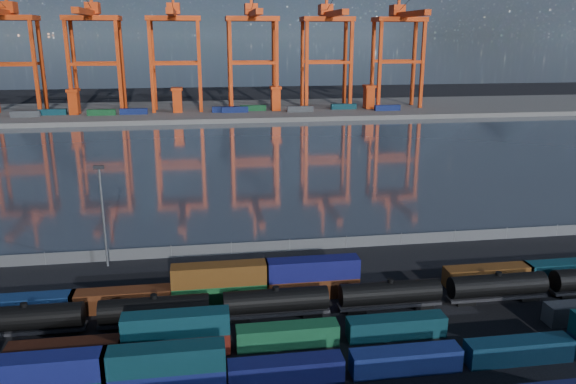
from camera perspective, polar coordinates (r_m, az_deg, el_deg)
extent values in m
plane|color=black|center=(72.24, 3.70, -14.12)|extent=(700.00, 700.00, 0.00)
plane|color=#323D49|center=(170.57, -3.80, 3.48)|extent=(700.00, 700.00, 0.00)
cube|color=#514F4C|center=(273.77, -5.74, 8.24)|extent=(700.00, 70.00, 2.00)
cube|color=navy|center=(63.05, -23.67, -16.11)|extent=(12.33, 2.51, 2.67)
cube|color=navy|center=(62.42, -12.28, -18.28)|extent=(12.33, 2.51, 2.67)
cube|color=#0B313B|center=(60.99, -12.43, -16.20)|extent=(12.33, 2.51, 2.67)
cube|color=#0F144D|center=(62.71, -0.20, -17.71)|extent=(12.33, 2.51, 2.67)
cube|color=navy|center=(65.68, 11.86, -16.39)|extent=(12.33, 2.51, 2.67)
cube|color=#0C2B42|center=(71.09, 22.36, -14.66)|extent=(12.33, 2.51, 2.67)
cube|color=#512010|center=(70.37, -21.79, -14.94)|extent=(12.23, 2.49, 2.65)
cube|color=#5B150D|center=(68.51, -11.20, -14.91)|extent=(12.23, 2.49, 2.65)
cube|color=#0C3641|center=(67.22, -11.32, -12.96)|extent=(12.23, 2.49, 2.65)
cube|color=#165431|center=(68.98, -0.05, -14.36)|extent=(12.23, 2.49, 2.65)
cube|color=#0B313A|center=(71.98, 10.94, -13.30)|extent=(12.23, 2.49, 2.65)
cube|color=navy|center=(82.98, -25.31, -10.45)|extent=(13.18, 2.68, 2.86)
cube|color=#592911|center=(80.19, -16.54, -10.45)|extent=(13.18, 2.68, 2.86)
cube|color=#175727|center=(79.32, -6.86, -10.17)|extent=(13.18, 2.68, 2.86)
cube|color=brown|center=(78.13, -6.93, -8.28)|extent=(13.18, 2.68, 2.86)
cube|color=#532610|center=(80.60, 2.48, -9.63)|extent=(13.18, 2.68, 2.86)
cube|color=#111359|center=(79.42, 2.51, -7.77)|extent=(13.18, 2.68, 2.86)
cube|color=brown|center=(89.22, 19.60, -8.00)|extent=(13.18, 2.68, 2.86)
cube|color=#0D3946|center=(95.70, 26.38, -7.14)|extent=(13.18, 2.68, 2.86)
cylinder|color=black|center=(77.49, -25.11, -11.48)|extent=(13.66, 3.05, 3.05)
cylinder|color=black|center=(76.78, -25.26, -10.36)|extent=(0.84, 0.84, 0.53)
cube|color=black|center=(78.23, -24.97, -12.59)|extent=(14.19, 2.10, 0.42)
cube|color=black|center=(77.20, -21.48, -12.92)|extent=(2.63, 1.89, 0.63)
cylinder|color=black|center=(74.48, -13.39, -11.46)|extent=(13.66, 3.05, 3.05)
cylinder|color=black|center=(73.74, -13.47, -10.30)|extent=(0.84, 0.84, 0.53)
cube|color=black|center=(75.25, -13.31, -12.60)|extent=(14.19, 2.10, 0.42)
cube|color=black|center=(76.03, -16.93, -12.93)|extent=(2.63, 1.89, 0.63)
cube|color=black|center=(75.15, -9.61, -12.79)|extent=(2.63, 1.89, 0.63)
cylinder|color=black|center=(74.63, -1.24, -10.95)|extent=(13.66, 3.05, 3.05)
cylinder|color=black|center=(73.90, -1.25, -9.78)|extent=(0.84, 0.84, 0.53)
cube|color=black|center=(75.40, -1.23, -12.09)|extent=(14.19, 2.10, 0.42)
cube|color=black|center=(75.21, -4.89, -12.59)|extent=(2.63, 1.89, 0.63)
cube|color=black|center=(76.27, 2.38, -12.11)|extent=(2.63, 1.89, 0.63)
cylinder|color=black|center=(77.93, 10.31, -10.01)|extent=(13.66, 3.05, 3.05)
cylinder|color=black|center=(77.23, 10.37, -8.88)|extent=(0.84, 0.84, 0.53)
cube|color=black|center=(78.66, 10.25, -11.11)|extent=(14.19, 2.10, 0.42)
cube|color=black|center=(77.55, 6.86, -11.73)|extent=(2.63, 1.89, 0.63)
cube|color=black|center=(80.42, 13.49, -11.02)|extent=(2.63, 1.89, 0.63)
cylinder|color=black|center=(84.00, 20.50, -8.84)|extent=(13.66, 3.05, 3.05)
cylinder|color=black|center=(83.35, 20.61, -7.79)|extent=(0.84, 0.84, 0.53)
cube|color=black|center=(84.69, 20.39, -9.88)|extent=(14.19, 2.10, 0.42)
cube|color=black|center=(82.77, 17.44, -10.53)|extent=(2.63, 1.89, 0.63)
cube|color=black|center=(87.16, 23.13, -9.74)|extent=(2.63, 1.89, 0.63)
cube|color=black|center=(90.38, 26.43, -9.23)|extent=(2.63, 1.89, 0.63)
cube|color=#595B5E|center=(96.74, 0.18, -5.46)|extent=(160.00, 0.06, 2.00)
cylinder|color=slate|center=(99.20, -23.45, -6.21)|extent=(0.12, 0.12, 2.20)
cylinder|color=slate|center=(97.05, -17.71, -6.10)|extent=(0.12, 0.12, 2.20)
cylinder|color=slate|center=(95.90, -11.78, -5.93)|extent=(0.12, 0.12, 2.20)
cylinder|color=slate|center=(95.78, -5.77, -5.70)|extent=(0.12, 0.12, 2.20)
cylinder|color=slate|center=(96.70, 0.18, -5.40)|extent=(0.12, 0.12, 2.20)
cylinder|color=slate|center=(98.64, 5.95, -5.06)|extent=(0.12, 0.12, 2.20)
cylinder|color=slate|center=(101.52, 11.44, -4.69)|extent=(0.12, 0.12, 2.20)
cylinder|color=slate|center=(105.28, 16.58, -4.30)|extent=(0.12, 0.12, 2.20)
cylinder|color=slate|center=(109.83, 21.32, -3.91)|extent=(0.12, 0.12, 2.20)
cylinder|color=slate|center=(115.07, 25.66, -3.53)|extent=(0.12, 0.12, 2.20)
cylinder|color=slate|center=(92.92, -18.24, -2.59)|extent=(0.36, 0.36, 16.00)
cube|color=black|center=(90.79, -18.68, 2.39)|extent=(1.60, 0.40, 0.60)
cube|color=#BF350D|center=(270.21, -24.28, 11.26)|extent=(1.53, 1.53, 43.11)
cube|color=#BF350D|center=(281.31, -23.67, 11.45)|extent=(1.53, 1.53, 43.11)
cube|color=#BF350D|center=(273.05, -26.50, 11.49)|extent=(21.08, 1.34, 1.34)
cube|color=#BF350D|center=(284.04, -25.81, 11.67)|extent=(21.08, 1.34, 1.34)
cube|color=#BF350D|center=(278.37, -26.64, 15.55)|extent=(23.95, 13.41, 2.11)
cube|color=#BF350D|center=(282.19, -26.51, 16.43)|extent=(5.75, 7.66, 4.79)
cube|color=#BF350D|center=(266.92, -21.35, 11.52)|extent=(1.53, 1.53, 43.11)
cube|color=#BF350D|center=(278.14, -20.85, 11.70)|extent=(1.53, 1.53, 43.11)
cube|color=#BF350D|center=(263.25, -16.78, 11.88)|extent=(1.53, 1.53, 43.11)
cube|color=#BF350D|center=(274.63, -16.46, 12.03)|extent=(1.53, 1.53, 43.11)
cube|color=#BF350D|center=(264.77, -19.12, 12.17)|extent=(21.08, 1.34, 1.34)
cube|color=#BF350D|center=(276.09, -18.71, 12.32)|extent=(21.08, 1.34, 1.34)
cube|color=#BF350D|center=(270.26, -19.29, 16.34)|extent=(23.95, 13.41, 2.11)
cube|color=#BF350D|center=(259.00, -19.78, 16.79)|extent=(2.87, 45.98, 2.39)
cube|color=#BF350D|center=(274.18, -19.23, 17.23)|extent=(5.75, 7.66, 4.79)
cube|color=#BF350D|center=(261.73, -13.70, 12.07)|extent=(1.53, 1.53, 43.11)
cube|color=#BF350D|center=(273.17, -13.50, 12.22)|extent=(1.53, 1.53, 43.11)
cube|color=#BF350D|center=(260.84, -8.98, 12.31)|extent=(1.53, 1.53, 43.11)
cube|color=#BF350D|center=(272.31, -8.98, 12.44)|extent=(1.53, 1.53, 43.11)
cube|color=#BF350D|center=(260.96, -11.37, 12.67)|extent=(21.08, 1.34, 1.34)
cube|color=#BF350D|center=(272.44, -11.27, 12.79)|extent=(21.08, 1.34, 1.34)
cube|color=#BF350D|center=(266.53, -11.55, 16.90)|extent=(23.95, 13.41, 2.11)
cube|color=#BF350D|center=(255.11, -11.69, 17.39)|extent=(2.87, 45.98, 2.39)
cube|color=#BF350D|center=(270.50, -11.56, 17.79)|extent=(5.75, 7.66, 4.79)
cube|color=#BF350D|center=(261.18, -5.85, 12.42)|extent=(1.53, 1.53, 43.11)
cube|color=#BF350D|center=(272.64, -5.98, 12.55)|extent=(1.53, 1.53, 43.11)
cube|color=#BF350D|center=(263.10, -1.15, 12.52)|extent=(1.53, 1.53, 43.11)
cube|color=#BF350D|center=(274.48, -1.48, 12.64)|extent=(1.53, 1.53, 43.11)
cube|color=#BF350D|center=(261.82, -3.50, 12.95)|extent=(21.08, 1.34, 1.34)
cube|color=#BF350D|center=(273.26, -3.73, 13.06)|extent=(21.08, 1.34, 1.34)
cube|color=#BF350D|center=(267.36, -3.69, 17.16)|extent=(23.95, 13.41, 2.11)
cube|color=#BF350D|center=(255.98, -3.46, 17.66)|extent=(2.87, 45.98, 2.39)
cube|color=#BF350D|center=(271.33, -3.78, 18.05)|extent=(5.75, 7.66, 4.79)
cube|color=#BF350D|center=(265.28, 1.90, 12.54)|extent=(1.53, 1.53, 43.11)
cube|color=#BF350D|center=(276.57, 1.46, 12.67)|extent=(1.53, 1.53, 43.11)
cube|color=#BF350D|center=(269.91, 6.41, 12.50)|extent=(1.53, 1.53, 43.11)
cube|color=#BF350D|center=(281.02, 5.80, 12.64)|extent=(1.53, 1.53, 43.11)
cube|color=#BF350D|center=(267.29, 4.19, 12.99)|extent=(21.08, 1.34, 1.34)
cube|color=#BF350D|center=(278.51, 3.65, 13.10)|extent=(21.08, 1.34, 1.34)
cube|color=#BF350D|center=(272.73, 3.99, 17.12)|extent=(23.95, 13.41, 2.11)
cube|color=#BF350D|center=(261.58, 4.57, 17.60)|extent=(2.87, 45.98, 2.39)
cube|color=#BF350D|center=(276.62, 3.83, 18.00)|extent=(5.75, 7.66, 4.79)
cube|color=#BF350D|center=(273.83, 9.30, 12.44)|extent=(1.53, 1.53, 43.11)
cube|color=#BF350D|center=(284.78, 8.58, 12.59)|extent=(1.53, 1.53, 43.11)
cube|color=#BF350D|center=(280.96, 13.49, 12.30)|extent=(1.53, 1.53, 43.11)
cube|color=#BF350D|center=(291.65, 12.64, 12.46)|extent=(1.53, 1.53, 43.11)
cube|color=#BF350D|center=(277.11, 11.45, 12.82)|extent=(21.08, 1.34, 1.34)
cube|color=#BF350D|center=(287.94, 10.66, 12.96)|extent=(21.08, 1.34, 1.34)
cube|color=#BF350D|center=(282.36, 11.25, 16.82)|extent=(23.95, 13.41, 2.11)
cube|color=#BF350D|center=(271.61, 12.12, 17.24)|extent=(2.87, 45.98, 2.39)
cube|color=#BF350D|center=(286.12, 11.03, 17.68)|extent=(5.75, 7.66, 4.79)
cube|color=navy|center=(258.33, -5.42, 8.33)|extent=(12.00, 2.44, 2.60)
cube|color=navy|center=(268.11, 10.06, 8.42)|extent=(12.00, 2.44, 2.60)
cube|color=navy|center=(259.52, -6.39, 8.33)|extent=(12.00, 2.44, 2.60)
cube|color=#0C3842|center=(269.75, -22.83, 7.50)|extent=(12.00, 2.44, 2.60)
cube|color=#3F4244|center=(267.81, -25.14, 7.19)|extent=(12.00, 2.44, 2.60)
cube|color=#3F4244|center=(259.76, 1.24, 8.43)|extent=(12.00, 2.44, 2.60)
cube|color=#144C23|center=(261.16, -18.43, 7.68)|extent=(12.00, 2.44, 2.60)
cube|color=navy|center=(260.53, -15.41, 7.90)|extent=(12.00, 2.44, 2.60)
cube|color=#144C23|center=(263.71, -3.58, 8.51)|extent=(12.00, 2.44, 2.60)
cube|color=#0C3842|center=(270.30, 5.67, 8.64)|extent=(12.00, 2.44, 2.60)
cube|color=#BF350D|center=(268.70, -20.89, 8.46)|extent=(4.00, 6.00, 10.00)
cube|color=#BF350D|center=(268.17, -21.01, 9.62)|extent=(5.00, 7.00, 1.20)
cube|color=#BF350D|center=(263.01, -11.17, 9.05)|extent=(4.00, 6.00, 10.00)
cube|color=#BF350D|center=(262.47, -11.23, 10.24)|extent=(5.00, 7.00, 1.20)
cube|color=#BF350D|center=(264.95, -1.27, 9.38)|extent=(4.00, 6.00, 10.00)
cube|color=#BF350D|center=(264.41, -1.28, 10.56)|extent=(5.00, 7.00, 1.20)
cube|color=#BF350D|center=(274.36, 8.22, 9.44)|extent=(4.00, 6.00, 10.00)
cube|color=#BF350D|center=(273.84, 8.26, 10.58)|extent=(5.00, 7.00, 1.20)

